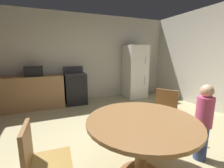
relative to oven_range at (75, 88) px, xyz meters
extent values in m
plane|color=tan|center=(0.35, -2.75, -0.47)|extent=(14.00, 14.00, 0.00)
cube|color=beige|center=(0.35, 0.40, 0.88)|extent=(6.12, 0.12, 2.70)
cube|color=#9E754C|center=(-1.38, 0.00, -0.02)|extent=(2.06, 0.60, 0.90)
cube|color=black|center=(0.00, 0.00, -0.02)|extent=(0.60, 0.60, 0.90)
cube|color=#38383D|center=(0.00, 0.00, 0.44)|extent=(0.60, 0.60, 0.02)
cube|color=#38383D|center=(0.00, 0.28, 0.54)|extent=(0.60, 0.04, 0.18)
cube|color=white|center=(2.01, -0.05, 0.41)|extent=(0.68, 0.66, 1.76)
cylinder|color=#B2B2B7|center=(2.19, -0.39, 0.81)|extent=(0.02, 0.02, 0.22)
cylinder|color=#B2B2B7|center=(2.19, -0.39, 0.16)|extent=(0.02, 0.02, 0.30)
cube|color=black|center=(-1.08, 0.00, 0.56)|extent=(0.44, 0.32, 0.26)
cylinder|color=olive|center=(0.25, -3.24, -0.11)|extent=(0.14, 0.14, 0.72)
cylinder|color=olive|center=(0.25, -3.24, 0.27)|extent=(1.27, 1.27, 0.04)
cube|color=#A37F3D|center=(-0.75, -3.19, -0.02)|extent=(0.42, 0.42, 0.05)
cube|color=olive|center=(-0.93, -3.19, 0.19)|extent=(0.05, 0.38, 0.42)
cylinder|color=olive|center=(1.01, -2.89, -0.25)|extent=(0.03, 0.03, 0.43)
cylinder|color=olive|center=(0.81, -2.61, -0.25)|extent=(0.03, 0.03, 0.43)
cylinder|color=olive|center=(1.29, -2.69, -0.25)|extent=(0.03, 0.03, 0.43)
cylinder|color=olive|center=(1.09, -2.41, -0.25)|extent=(0.03, 0.03, 0.43)
cube|color=#A37F3D|center=(1.05, -2.65, -0.02)|extent=(0.56, 0.56, 0.05)
cube|color=olive|center=(1.20, -2.54, 0.19)|extent=(0.25, 0.33, 0.42)
cylinder|color=#3D4C84|center=(1.23, -3.25, -0.22)|extent=(0.17, 0.17, 0.50)
cylinder|color=#D14C7A|center=(1.23, -3.25, 0.24)|extent=(0.22, 0.22, 0.42)
sphere|color=#D6A884|center=(1.23, -3.25, 0.54)|extent=(0.17, 0.17, 0.17)
camera|label=1|loc=(-0.69, -4.62, 1.02)|focal=24.83mm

